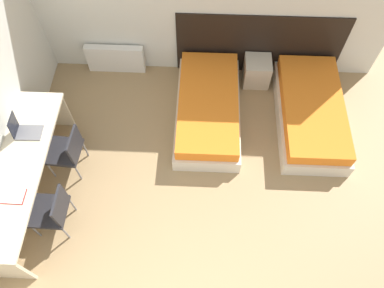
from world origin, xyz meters
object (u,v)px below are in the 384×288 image
object	(u,v)px
nightstand	(257,71)
chair_near_laptop	(67,150)
bed_near_window	(208,108)
chair_near_notebook	(52,210)
laptop	(24,130)
bed_near_door	(310,112)

from	to	relation	value
nightstand	chair_near_laptop	world-z (taller)	chair_near_laptop
bed_near_window	chair_near_notebook	world-z (taller)	chair_near_notebook
nightstand	bed_near_window	bearing A→B (deg)	-135.19
chair_near_notebook	laptop	bearing A→B (deg)	118.19
bed_near_window	chair_near_laptop	distance (m)	2.11
laptop	bed_near_window	bearing A→B (deg)	19.33
bed_near_door	chair_near_laptop	world-z (taller)	chair_near_laptop
bed_near_window	laptop	distance (m)	2.57
bed_near_door	laptop	xyz separation A→B (m)	(-3.88, -0.88, 0.60)
chair_near_laptop	chair_near_notebook	distance (m)	0.85
chair_near_laptop	chair_near_notebook	size ratio (longest dim) A/B	1.00
bed_near_door	chair_near_laptop	size ratio (longest dim) A/B	2.38
bed_near_window	chair_near_laptop	xyz separation A→B (m)	(-1.87, -0.95, 0.24)
nightstand	chair_near_laptop	distance (m)	3.16
bed_near_window	nightstand	distance (m)	1.09
chair_near_notebook	laptop	xyz separation A→B (m)	(-0.47, 0.91, 0.36)
laptop	bed_near_door	bearing A→B (deg)	11.45
bed_near_window	nightstand	world-z (taller)	nightstand
bed_near_window	chair_near_laptop	bearing A→B (deg)	-153.11
nightstand	chair_near_laptop	size ratio (longest dim) A/B	0.56
bed_near_window	chair_near_notebook	size ratio (longest dim) A/B	2.38
nightstand	laptop	distance (m)	3.57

